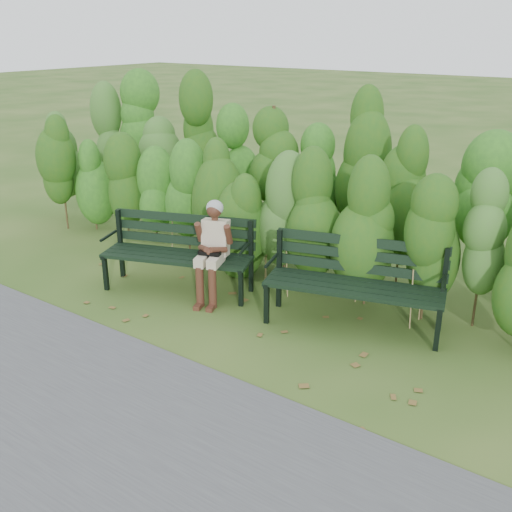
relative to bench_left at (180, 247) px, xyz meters
The scene contains 7 objects.
ground 1.45m from the bench_left, 18.34° to the right, with size 80.00×80.00×0.00m, color #2B5117.
footpath 2.96m from the bench_left, 64.21° to the right, with size 60.00×2.50×0.01m, color #474749.
hedge_band 2.04m from the bench_left, 48.72° to the left, with size 11.04×1.67×2.42m.
leaf_litter 2.31m from the bench_left, 15.55° to the right, with size 5.57×2.21×0.01m.
bench_left is the anchor object (origin of this frame).
bench_right 2.36m from the bench_left, ahead, with size 2.11×1.18×1.00m.
seated_woman 0.57m from the bench_left, ahead, with size 0.54×0.74×1.26m.
Camera 1 is at (3.78, -4.96, 3.25)m, focal length 42.00 mm.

